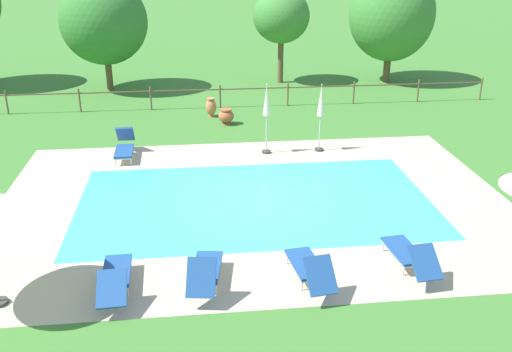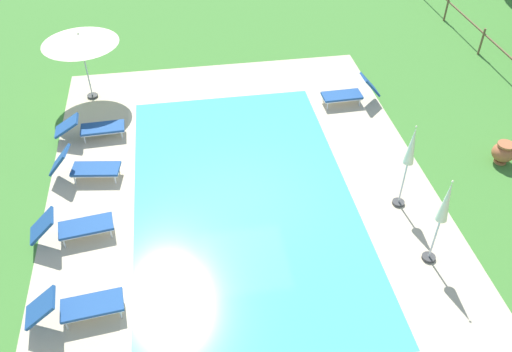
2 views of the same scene
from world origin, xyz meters
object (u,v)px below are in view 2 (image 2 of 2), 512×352
(sun_lounger_north_near_steps, at_px, (92,128))
(sun_lounger_south_near_corner, at_px, (85,167))
(sun_lounger_north_far, at_px, (350,93))
(patio_umbrella_open_by_bench, at_px, (79,39))
(sun_lounger_north_mid, at_px, (77,306))
(terracotta_urn_near_fence, at_px, (503,152))
(patio_umbrella_closed_row_mid_west, at_px, (444,208))
(sun_lounger_north_end, at_px, (73,226))
(patio_umbrella_closed_row_west, at_px, (410,153))

(sun_lounger_north_near_steps, distance_m, sun_lounger_south_near_corner, 1.93)
(sun_lounger_south_near_corner, bearing_deg, sun_lounger_north_far, 107.19)
(sun_lounger_south_near_corner, xyz_separation_m, patio_umbrella_open_by_bench, (-4.31, -0.18, 1.73))
(sun_lounger_north_near_steps, bearing_deg, patio_umbrella_open_by_bench, -174.73)
(sun_lounger_north_mid, distance_m, sun_lounger_north_far, 10.88)
(sun_lounger_north_mid, height_order, terracotta_urn_near_fence, sun_lounger_north_mid)
(sun_lounger_south_near_corner, height_order, patio_umbrella_closed_row_mid_west, patio_umbrella_closed_row_mid_west)
(sun_lounger_north_end, xyz_separation_m, sun_lounger_south_near_corner, (-2.28, 0.10, 0.01))
(sun_lounger_north_end, distance_m, sun_lounger_south_near_corner, 2.28)
(sun_lounger_north_far, distance_m, patio_umbrella_closed_row_mid_west, 7.01)
(patio_umbrella_open_by_bench, bearing_deg, sun_lounger_north_far, 78.46)
(patio_umbrella_closed_row_west, bearing_deg, patio_umbrella_closed_row_mid_west, 0.73)
(sun_lounger_north_mid, xyz_separation_m, sun_lounger_north_end, (-2.40, -0.31, 0.01))
(sun_lounger_north_far, relative_size, sun_lounger_north_end, 0.95)
(sun_lounger_north_far, xyz_separation_m, terracotta_urn_near_fence, (3.76, 3.40, -0.04))
(sun_lounger_north_near_steps, distance_m, patio_umbrella_closed_row_mid_west, 10.35)
(patio_umbrella_closed_row_west, xyz_separation_m, patio_umbrella_closed_row_mid_west, (1.92, 0.02, -0.06))
(sun_lounger_north_mid, bearing_deg, patio_umbrella_closed_row_west, 106.00)
(terracotta_urn_near_fence, bearing_deg, sun_lounger_north_end, -84.71)
(sun_lounger_north_far, distance_m, patio_umbrella_closed_row_west, 5.14)
(sun_lounger_south_near_corner, bearing_deg, patio_umbrella_open_by_bench, -177.61)
(patio_umbrella_open_by_bench, bearing_deg, patio_umbrella_closed_row_west, 51.25)
(sun_lounger_north_near_steps, distance_m, patio_umbrella_open_by_bench, 2.97)
(sun_lounger_north_near_steps, height_order, patio_umbrella_open_by_bench, patio_umbrella_open_by_bench)
(sun_lounger_south_near_corner, height_order, terracotta_urn_near_fence, sun_lounger_south_near_corner)
(sun_lounger_north_near_steps, bearing_deg, sun_lounger_north_end, -1.96)
(patio_umbrella_open_by_bench, height_order, patio_umbrella_closed_row_mid_west, patio_umbrella_closed_row_mid_west)
(sun_lounger_north_near_steps, distance_m, patio_umbrella_closed_row_west, 9.31)
(sun_lounger_north_end, bearing_deg, sun_lounger_north_far, 119.96)
(sun_lounger_north_end, relative_size, patio_umbrella_open_by_bench, 0.83)
(sun_lounger_north_near_steps, relative_size, patio_umbrella_open_by_bench, 0.85)
(sun_lounger_south_near_corner, distance_m, patio_umbrella_closed_row_mid_west, 9.35)
(sun_lounger_north_near_steps, bearing_deg, patio_umbrella_closed_row_west, 62.01)
(patio_umbrella_open_by_bench, xyz_separation_m, patio_umbrella_closed_row_west, (6.70, 8.35, -0.42))
(sun_lounger_north_near_steps, xyz_separation_m, sun_lounger_north_end, (4.21, -0.14, 0.02))
(patio_umbrella_open_by_bench, relative_size, patio_umbrella_closed_row_mid_west, 0.99)
(sun_lounger_south_near_corner, bearing_deg, sun_lounger_north_near_steps, 178.80)
(sun_lounger_north_end, bearing_deg, terracotta_urn_near_fence, 95.29)
(patio_umbrella_open_by_bench, bearing_deg, patio_umbrella_closed_row_mid_west, 44.16)
(sun_lounger_north_mid, xyz_separation_m, patio_umbrella_closed_row_west, (-2.28, 7.96, 1.33))
(sun_lounger_north_near_steps, height_order, sun_lounger_north_end, sun_lounger_north_end)
(sun_lounger_north_mid, height_order, sun_lounger_north_end, sun_lounger_north_end)
(patio_umbrella_open_by_bench, relative_size, patio_umbrella_closed_row_west, 0.97)
(sun_lounger_north_far, bearing_deg, terracotta_urn_near_fence, 42.10)
(sun_lounger_north_end, height_order, patio_umbrella_closed_row_mid_west, patio_umbrella_closed_row_mid_west)
(sun_lounger_north_mid, relative_size, patio_umbrella_open_by_bench, 0.84)
(sun_lounger_north_near_steps, distance_m, terracotta_urn_near_fence, 12.08)
(terracotta_urn_near_fence, bearing_deg, sun_lounger_south_near_corner, -95.79)
(patio_umbrella_closed_row_west, distance_m, terracotta_urn_near_fence, 3.98)
(sun_lounger_north_near_steps, xyz_separation_m, sun_lounger_north_far, (-0.65, 8.28, 0.03))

